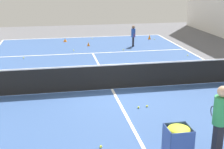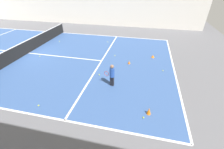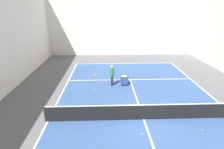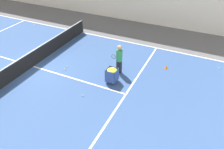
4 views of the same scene
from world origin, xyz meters
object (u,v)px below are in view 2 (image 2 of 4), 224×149
object	(u,v)px
training_cone_1	(153,56)
tennis_net	(27,47)
player_near_baseline	(112,74)
training_cone_0	(129,62)

from	to	relation	value
training_cone_1	tennis_net	bearing A→B (deg)	98.17
player_near_baseline	training_cone_0	bearing A→B (deg)	-88.34
player_near_baseline	training_cone_0	world-z (taller)	player_near_baseline
tennis_net	training_cone_1	xyz separation A→B (m)	(1.45, -10.07, -0.43)
tennis_net	training_cone_0	distance (m)	8.40
training_cone_0	player_near_baseline	bearing A→B (deg)	167.44
player_near_baseline	training_cone_0	distance (m)	2.98
tennis_net	training_cone_0	xyz separation A→B (m)	(0.01, -8.39, -0.41)
training_cone_0	training_cone_1	bearing A→B (deg)	-49.54
tennis_net	player_near_baseline	distance (m)	8.26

